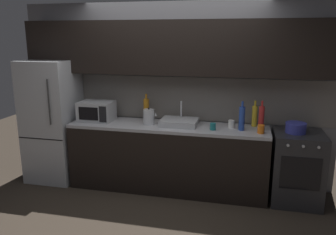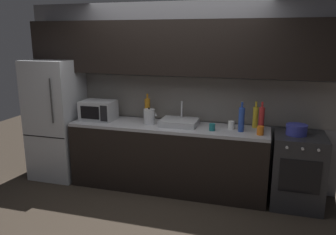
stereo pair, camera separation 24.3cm
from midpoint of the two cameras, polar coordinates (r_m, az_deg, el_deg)
ground_plane at (r=4.01m, az=-2.04°, el=-17.10°), size 10.00×10.00×0.00m
back_wall at (r=4.63m, az=2.48°, el=7.41°), size 4.37×0.44×2.50m
counter_run at (r=4.60m, az=1.45°, el=-6.73°), size 2.63×0.60×0.90m
refrigerator at (r=5.16m, az=-17.06°, el=-0.28°), size 0.68×0.69×1.73m
oven_range at (r=4.50m, az=22.52°, el=-8.28°), size 0.60×0.62×0.90m
microwave at (r=4.80m, az=-10.26°, el=1.21°), size 0.46×0.35×0.27m
sink_basin at (r=4.45m, az=3.46°, el=-0.83°), size 0.48×0.38×0.30m
kettle at (r=4.50m, az=-1.66°, el=0.15°), size 0.18×0.15×0.23m
wine_bottle_blue at (r=4.25m, az=13.93°, el=-0.29°), size 0.07×0.07×0.37m
wine_bottle_amber at (r=4.69m, az=-2.01°, el=1.42°), size 0.08×0.08×0.37m
wine_bottle_red at (r=4.30m, az=17.10°, el=-0.30°), size 0.07×0.07×0.38m
wine_bottle_yellow at (r=4.49m, az=16.09°, el=0.10°), size 0.07×0.07×0.34m
mug_white at (r=4.37m, az=12.24°, el=-1.27°), size 0.08×0.08×0.10m
mug_orange at (r=4.19m, az=16.97°, el=-2.14°), size 0.08×0.08×0.11m
mug_teal at (r=4.25m, az=9.10°, el=-1.64°), size 0.07×0.07×0.09m
cooking_pot at (r=4.34m, az=22.44°, el=-1.93°), size 0.25×0.25×0.13m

